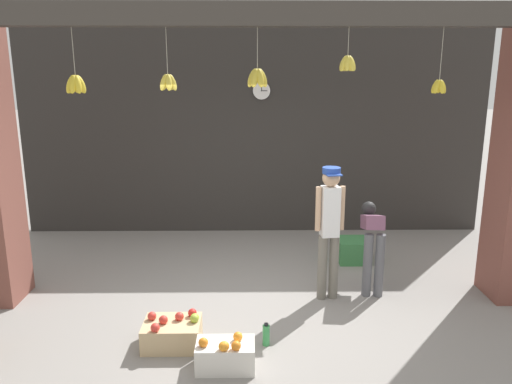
# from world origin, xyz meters

# --- Properties ---
(ground_plane) EXTENTS (60.00, 60.00, 0.00)m
(ground_plane) POSITION_xyz_m (0.00, 0.00, 0.00)
(ground_plane) COLOR gray
(shop_back_wall) EXTENTS (7.55, 0.12, 3.32)m
(shop_back_wall) POSITION_xyz_m (0.00, 2.90, 1.66)
(shop_back_wall) COLOR #2D2B28
(shop_back_wall) RESTS_ON ground_plane
(storefront_awning) EXTENTS (5.65, 0.30, 0.93)m
(storefront_awning) POSITION_xyz_m (-0.03, 0.12, 3.15)
(storefront_awning) COLOR #3D3833
(shopkeeper) EXTENTS (0.34, 0.27, 1.59)m
(shopkeeper) POSITION_xyz_m (0.85, 0.25, 0.93)
(shopkeeper) COLOR #6B665B
(shopkeeper) RESTS_ON ground_plane
(worker_stooping) EXTENTS (0.29, 0.77, 1.01)m
(worker_stooping) POSITION_xyz_m (1.42, 0.51, 0.67)
(worker_stooping) COLOR #56565B
(worker_stooping) RESTS_ON ground_plane
(fruit_crate_oranges) EXTENTS (0.53, 0.32, 0.33)m
(fruit_crate_oranges) POSITION_xyz_m (-0.30, -1.19, 0.14)
(fruit_crate_oranges) COLOR silver
(fruit_crate_oranges) RESTS_ON ground_plane
(fruit_crate_apples) EXTENTS (0.56, 0.43, 0.33)m
(fruit_crate_apples) POSITION_xyz_m (-0.84, -0.79, 0.13)
(fruit_crate_apples) COLOR tan
(fruit_crate_apples) RESTS_ON ground_plane
(produce_box_green) EXTENTS (0.43, 0.44, 0.32)m
(produce_box_green) POSITION_xyz_m (1.39, 1.43, 0.16)
(produce_box_green) COLOR #387A42
(produce_box_green) RESTS_ON ground_plane
(water_bottle) EXTENTS (0.07, 0.07, 0.23)m
(water_bottle) POSITION_xyz_m (0.08, -0.80, 0.11)
(water_bottle) COLOR #38934C
(water_bottle) RESTS_ON ground_plane
(wall_clock) EXTENTS (0.29, 0.03, 0.29)m
(wall_clock) POSITION_xyz_m (0.12, 2.83, 2.33)
(wall_clock) COLOR black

